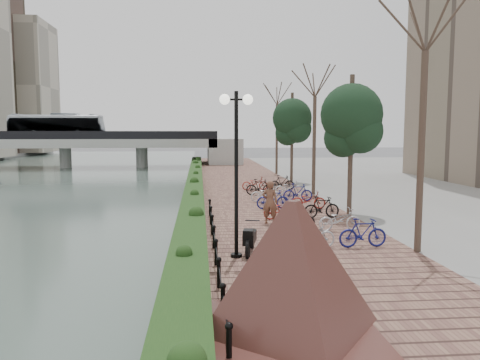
{
  "coord_description": "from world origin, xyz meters",
  "views": [
    {
      "loc": [
        0.94,
        -12.36,
        4.41
      ],
      "look_at": [
        2.93,
        10.49,
        2.0
      ],
      "focal_mm": 35.0,
      "sensor_mm": 36.0,
      "label": 1
    }
  ],
  "objects": [
    {
      "name": "granite_monument",
      "position": [
        2.66,
        -3.93,
        1.83
      ],
      "size": [
        4.0,
        4.0,
        2.63
      ],
      "color": "#472B1E",
      "rests_on": "promenade"
    },
    {
      "name": "ground",
      "position": [
        0.0,
        0.0,
        0.0
      ],
      "size": [
        220.0,
        220.0,
        0.0
      ],
      "primitive_type": "plane",
      "color": "#59595B",
      "rests_on": "ground"
    },
    {
      "name": "street_trees",
      "position": [
        8.0,
        12.68,
        3.69
      ],
      "size": [
        3.2,
        37.12,
        6.8
      ],
      "color": "#382E21",
      "rests_on": "promenade"
    },
    {
      "name": "hedge",
      "position": [
        0.6,
        20.0,
        0.8
      ],
      "size": [
        1.1,
        56.0,
        0.6
      ],
      "primitive_type": "cube",
      "color": "#1A3C16",
      "rests_on": "promenade"
    },
    {
      "name": "bridge",
      "position": [
        -15.17,
        45.0,
        3.37
      ],
      "size": [
        36.0,
        10.77,
        6.5
      ],
      "color": "#A4A49F",
      "rests_on": "ground"
    },
    {
      "name": "chain_fence",
      "position": [
        1.4,
        2.0,
        0.85
      ],
      "size": [
        0.1,
        14.1,
        0.7
      ],
      "color": "black",
      "rests_on": "promenade"
    },
    {
      "name": "promenade",
      "position": [
        4.0,
        17.5,
        0.25
      ],
      "size": [
        8.0,
        75.0,
        0.5
      ],
      "primitive_type": "cube",
      "color": "brown",
      "rests_on": "ground"
    },
    {
      "name": "pedestrian",
      "position": [
        3.9,
        7.0,
        1.42
      ],
      "size": [
        0.78,
        0.63,
        1.83
      ],
      "primitive_type": "imported",
      "rotation": [
        0.0,
        0.0,
        2.81
      ],
      "color": "brown",
      "rests_on": "promenade"
    },
    {
      "name": "motorcycle",
      "position": [
        2.54,
        2.26,
        0.99
      ],
      "size": [
        0.82,
        1.64,
        0.98
      ],
      "primitive_type": null,
      "rotation": [
        0.0,
        0.0,
        -0.22
      ],
      "color": "black",
      "rests_on": "promenade"
    },
    {
      "name": "bicycle_parking",
      "position": [
        5.49,
        10.47,
        0.97
      ],
      "size": [
        2.4,
        17.32,
        1.0
      ],
      "color": "silver",
      "rests_on": "promenade"
    },
    {
      "name": "lamppost",
      "position": [
        2.06,
        1.84,
        4.16
      ],
      "size": [
        1.02,
        0.32,
        5.1
      ],
      "color": "black",
      "rests_on": "promenade"
    }
  ]
}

